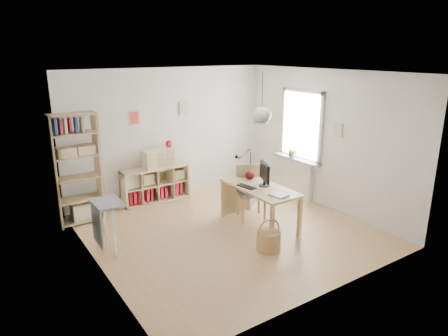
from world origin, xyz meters
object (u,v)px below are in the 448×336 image
monitor (265,173)px  drawer_chest (158,158)px  tall_bookshelf (76,165)px  storage_chest (248,192)px  desk (260,192)px  cube_shelf (154,187)px  chair (251,189)px

monitor → drawer_chest: 2.42m
tall_bookshelf → storage_chest: bearing=-13.7°
desk → storage_chest: desk is taller
cube_shelf → desk: bearing=-65.4°
chair → storage_chest: size_ratio=1.38×
monitor → cube_shelf: bearing=139.5°
cube_shelf → monitor: (1.11, -2.25, 0.68)m
chair → drawer_chest: 2.07m
storage_chest → desk: bearing=-137.3°
desk → cube_shelf: desk is taller
desk → tall_bookshelf: bearing=143.0°
drawer_chest → tall_bookshelf: bearing=-177.0°
chair → storage_chest: bearing=78.9°
desk → storage_chest: size_ratio=2.11×
desk → chair: 0.46m
tall_bookshelf → drawer_chest: (1.68, 0.24, -0.18)m
tall_bookshelf → drawer_chest: bearing=8.2°
cube_shelf → monitor: size_ratio=3.08×
storage_chest → monitor: monitor is taller
tall_bookshelf → storage_chest: (3.22, -0.79, -0.91)m
cube_shelf → tall_bookshelf: 1.77m
chair → monitor: monitor is taller
storage_chest → drawer_chest: (-1.54, 1.03, 0.73)m
cube_shelf → monitor: monitor is taller
tall_bookshelf → monitor: 3.32m
monitor → chair: bearing=107.4°
cube_shelf → chair: 2.15m
desk → cube_shelf: (-1.02, 2.23, -0.36)m
cube_shelf → storage_chest: (1.65, -1.07, -0.12)m
chair → monitor: size_ratio=2.16×
desk → storage_chest: (0.63, 1.16, -0.48)m
cube_shelf → chair: size_ratio=1.42×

